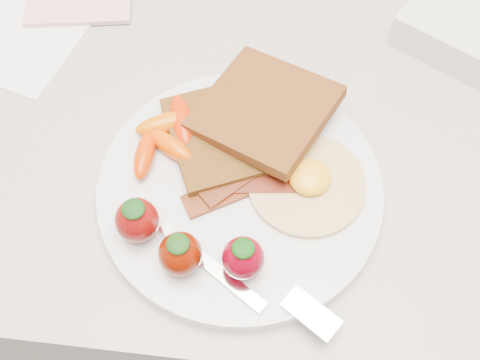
# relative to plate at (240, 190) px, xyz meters

# --- Properties ---
(counter) EXTENTS (2.00, 0.60, 0.90)m
(counter) POSITION_rel_plate_xyz_m (0.03, 0.14, -0.46)
(counter) COLOR gray
(counter) RESTS_ON ground
(plate) EXTENTS (0.27, 0.27, 0.02)m
(plate) POSITION_rel_plate_xyz_m (0.00, 0.00, 0.00)
(plate) COLOR silver
(plate) RESTS_ON counter
(toast_lower) EXTENTS (0.15, 0.15, 0.01)m
(toast_lower) POSITION_rel_plate_xyz_m (-0.02, 0.05, 0.02)
(toast_lower) COLOR #3D1C09
(toast_lower) RESTS_ON plate
(toast_upper) EXTENTS (0.16, 0.16, 0.03)m
(toast_upper) POSITION_rel_plate_xyz_m (0.02, 0.07, 0.03)
(toast_upper) COLOR #4C2C09
(toast_upper) RESTS_ON toast_lower
(fried_egg) EXTENTS (0.14, 0.14, 0.02)m
(fried_egg) POSITION_rel_plate_xyz_m (0.06, 0.01, 0.01)
(fried_egg) COLOR beige
(fried_egg) RESTS_ON plate
(bacon_strips) EXTENTS (0.11, 0.10, 0.01)m
(bacon_strips) POSITION_rel_plate_xyz_m (0.00, 0.00, 0.01)
(bacon_strips) COLOR #3D1004
(bacon_strips) RESTS_ON plate
(baby_carrots) EXTENTS (0.07, 0.10, 0.02)m
(baby_carrots) POSITION_rel_plate_xyz_m (-0.08, 0.04, 0.02)
(baby_carrots) COLOR #D06000
(baby_carrots) RESTS_ON plate
(strawberries) EXTENTS (0.13, 0.07, 0.05)m
(strawberries) POSITION_rel_plate_xyz_m (-0.04, -0.07, 0.03)
(strawberries) COLOR #660806
(strawberries) RESTS_ON plate
(fork) EXTENTS (0.17, 0.09, 0.00)m
(fork) POSITION_rel_plate_xyz_m (0.02, -0.10, 0.01)
(fork) COLOR silver
(fork) RESTS_ON plate
(paper_sheet) EXTENTS (0.22, 0.25, 0.00)m
(paper_sheet) POSITION_rel_plate_xyz_m (-0.27, 0.21, -0.01)
(paper_sheet) COLOR white
(paper_sheet) RESTS_ON counter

